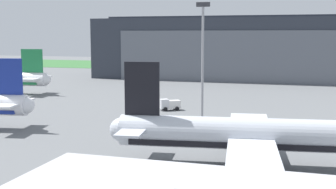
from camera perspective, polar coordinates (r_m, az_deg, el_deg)
name	(u,v)px	position (r m, az deg, el deg)	size (l,w,h in m)	color
ground_plane	(166,137)	(71.01, -0.19, -5.34)	(440.00, 440.00, 0.00)	slate
grass_field_strip	(261,68)	(219.75, 11.54, 3.33)	(440.00, 56.00, 0.08)	#397139
maintenance_hangar	(236,48)	(170.45, 8.52, 5.80)	(97.56, 41.83, 22.41)	#2D333D
airliner_near_right	(257,135)	(55.56, 11.11, -5.05)	(36.25, 30.94, 12.54)	silver
fuel_bowser	(170,104)	(95.23, 0.20, -1.23)	(4.47, 3.78, 2.40)	silver
apron_light_mast	(203,54)	(81.49, 4.36, 5.11)	(2.40, 0.50, 21.43)	#99999E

